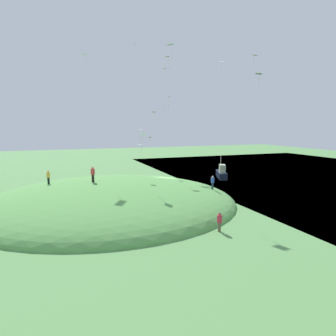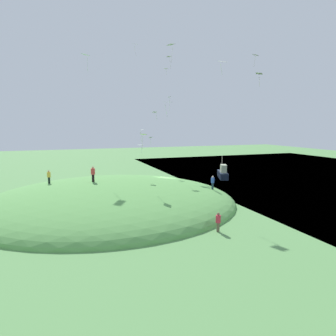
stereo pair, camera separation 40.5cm
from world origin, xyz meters
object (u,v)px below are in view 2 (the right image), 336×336
(kite_8, at_px, (259,74))
(kite_7, at_px, (142,131))
(kite_11, at_px, (222,62))
(kite_14, at_px, (168,103))
(kite_1, at_px, (166,69))
(kite_6, at_px, (155,113))
(kite_12, at_px, (169,57))
(person_on_hilltop, at_px, (218,220))
(kite_2, at_px, (171,46))
(kite_10, at_px, (151,138))
(boat_on_lake, at_px, (223,173))
(kite_3, at_px, (141,145))
(kite_13, at_px, (135,45))
(person_watching_kites, at_px, (93,172))
(person_near_shore, at_px, (213,181))
(kite_9, at_px, (255,56))
(kite_4, at_px, (169,99))
(kite_0, at_px, (143,136))
(person_with_child, at_px, (49,175))
(kite_5, at_px, (85,55))

(kite_8, bearing_deg, kite_7, -53.17)
(kite_11, distance_m, kite_14, 13.99)
(kite_1, xyz_separation_m, kite_11, (1.18, 20.96, -2.98))
(kite_6, distance_m, kite_12, 13.13)
(person_on_hilltop, xyz_separation_m, kite_11, (-4.53, -7.71, 14.51))
(kite_1, relative_size, kite_2, 0.48)
(person_on_hilltop, relative_size, kite_8, 1.06)
(kite_1, relative_size, kite_12, 0.48)
(kite_10, bearing_deg, kite_14, 109.76)
(boat_on_lake, relative_size, kite_14, 2.32)
(kite_3, bearing_deg, kite_13, -102.36)
(person_watching_kites, relative_size, person_near_shore, 1.13)
(kite_8, relative_size, kite_9, 1.06)
(kite_3, bearing_deg, kite_9, 169.41)
(kite_4, distance_m, kite_12, 9.94)
(kite_13, xyz_separation_m, kite_14, (-2.96, 7.60, -9.83))
(kite_7, height_order, kite_13, kite_13)
(kite_3, bearing_deg, kite_0, 79.42)
(kite_9, bearing_deg, person_on_hilltop, 45.14)
(person_with_child, xyz_separation_m, kite_11, (-18.05, 8.08, 12.43))
(boat_on_lake, relative_size, kite_3, 5.23)
(kite_1, distance_m, kite_3, 20.78)
(kite_9, distance_m, kite_10, 19.97)
(person_with_child, xyz_separation_m, kite_13, (-13.87, -13.06, 18.95))
(kite_5, xyz_separation_m, kite_11, (-12.85, 13.91, -2.63))
(kite_0, relative_size, kite_5, 0.71)
(person_watching_kites, bearing_deg, kite_12, -98.64)
(kite_8, relative_size, kite_13, 0.81)
(kite_10, bearing_deg, kite_2, 87.77)
(person_on_hilltop, bearing_deg, kite_3, -62.40)
(person_watching_kites, height_order, kite_11, kite_11)
(person_with_child, distance_m, kite_13, 26.87)
(kite_10, xyz_separation_m, kite_12, (-4.63, -3.93, 13.75))
(kite_8, distance_m, kite_14, 14.15)
(kite_3, distance_m, kite_14, 11.09)
(boat_on_lake, relative_size, kite_11, 3.50)
(person_watching_kites, xyz_separation_m, kite_10, (-10.58, -12.08, 3.29))
(person_on_hilltop, xyz_separation_m, person_with_child, (13.52, -15.79, 2.08))
(kite_3, distance_m, kite_4, 13.36)
(kite_4, relative_size, kite_9, 1.47)
(person_near_shore, distance_m, kite_2, 17.62)
(kite_4, xyz_separation_m, kite_5, (12.60, 1.62, 5.11))
(person_on_hilltop, relative_size, kite_12, 0.75)
(kite_3, distance_m, kite_9, 18.25)
(kite_0, distance_m, kite_5, 16.31)
(person_near_shore, relative_size, kite_7, 0.80)
(person_near_shore, relative_size, kite_12, 0.72)
(kite_13, bearing_deg, kite_2, 94.53)
(kite_3, bearing_deg, kite_6, -118.90)
(kite_7, bearing_deg, kite_9, 133.42)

